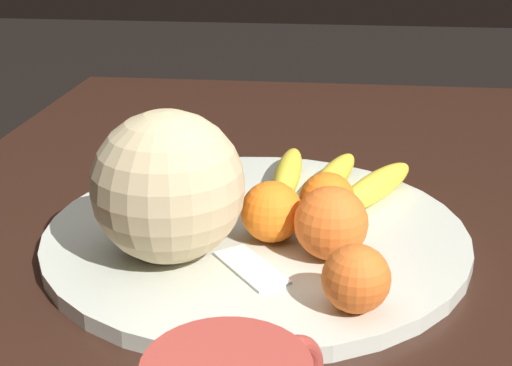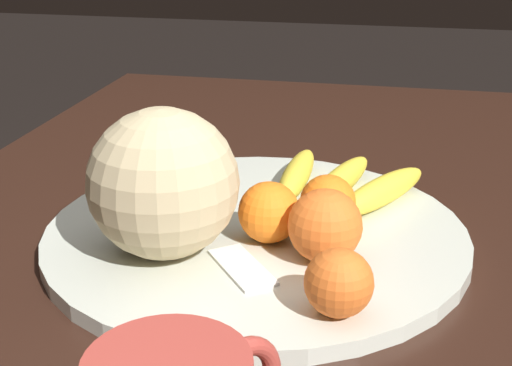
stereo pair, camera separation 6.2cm
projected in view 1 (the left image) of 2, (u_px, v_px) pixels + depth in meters
kitchen_table at (306, 318)px, 0.79m from camera, size 1.37×0.95×0.75m
fruit_bowl at (256, 234)px, 0.74m from camera, size 0.44×0.44×0.02m
melon at (168, 186)px, 0.66m from camera, size 0.14×0.14×0.14m
banana_bunch at (331, 181)px, 0.82m from camera, size 0.19×0.17×0.03m
orange_front_left at (356, 279)px, 0.58m from camera, size 0.06×0.06×0.06m
orange_front_right at (331, 223)px, 0.67m from camera, size 0.07×0.07×0.07m
orange_mid_center at (272, 212)px, 0.70m from camera, size 0.06×0.06×0.06m
orange_back_left at (327, 201)px, 0.73m from camera, size 0.06×0.06×0.06m
produce_tag at (251, 268)px, 0.66m from camera, size 0.09×0.08×0.00m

